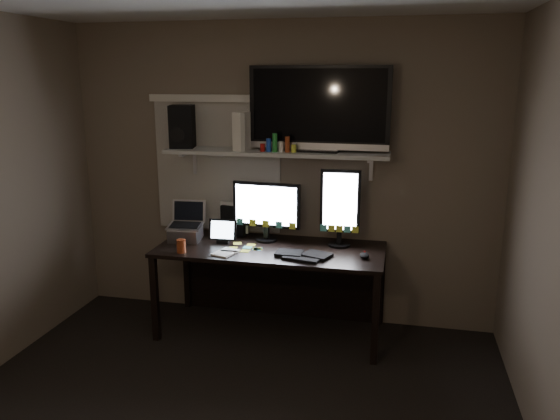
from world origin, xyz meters
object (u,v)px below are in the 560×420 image
(tv, at_px, (319,109))
(game_console, at_px, (245,131))
(monitor_portrait, at_px, (340,208))
(keyboard, at_px, (303,254))
(monitor_landscape, at_px, (266,211))
(laptop, at_px, (185,222))
(speaker, at_px, (182,126))
(desk, at_px, (274,263))
(mouse, at_px, (364,255))
(cup, at_px, (181,246))
(tablet, at_px, (223,231))

(tv, height_order, game_console, tv)
(monitor_portrait, height_order, keyboard, monitor_portrait)
(monitor_landscape, xyz_separation_m, laptop, (-0.65, -0.15, -0.09))
(laptop, distance_m, tv, 1.43)
(game_console, distance_m, speaker, 0.55)
(desk, relative_size, mouse, 16.41)
(keyboard, relative_size, laptop, 1.34)
(desk, height_order, cup, cup)
(laptop, xyz_separation_m, cup, (0.09, -0.30, -0.11))
(tv, xyz_separation_m, speaker, (-1.14, -0.00, -0.16))
(desk, relative_size, monitor_landscape, 3.14)
(desk, relative_size, keyboard, 4.24)
(monitor_landscape, xyz_separation_m, tablet, (-0.33, -0.14, -0.15))
(mouse, xyz_separation_m, laptop, (-1.48, 0.12, 0.14))
(cup, height_order, speaker, speaker)
(keyboard, bearing_deg, monitor_landscape, 149.18)
(mouse, relative_size, speaker, 0.32)
(desk, bearing_deg, game_console, 162.20)
(cup, distance_m, speaker, 1.02)
(tablet, height_order, laptop, laptop)
(monitor_portrait, distance_m, mouse, 0.45)
(mouse, xyz_separation_m, tablet, (-1.16, 0.14, 0.08))
(game_console, bearing_deg, monitor_landscape, 9.66)
(cup, relative_size, speaker, 0.30)
(desk, xyz_separation_m, game_console, (-0.25, 0.08, 1.08))
(mouse, bearing_deg, tv, 132.91)
(monitor_portrait, distance_m, game_console, 0.98)
(desk, xyz_separation_m, mouse, (0.75, -0.22, 0.20))
(monitor_landscape, relative_size, monitor_portrait, 0.91)
(cup, bearing_deg, tv, 26.95)
(monitor_portrait, xyz_separation_m, keyboard, (-0.24, -0.32, -0.30))
(desk, xyz_separation_m, tablet, (-0.41, -0.08, 0.28))
(monitor_landscape, bearing_deg, keyboard, -36.86)
(desk, bearing_deg, tablet, -168.73)
(speaker, bearing_deg, tablet, -37.81)
(tablet, relative_size, tv, 0.21)
(laptop, bearing_deg, keyboard, -14.98)
(monitor_landscape, bearing_deg, laptop, -161.64)
(monitor_landscape, height_order, tv, tv)
(desk, relative_size, game_console, 5.91)
(laptop, height_order, cup, laptop)
(desk, distance_m, tv, 1.31)
(laptop, bearing_deg, tv, 5.57)
(mouse, bearing_deg, laptop, 166.30)
(game_console, height_order, speaker, speaker)
(desk, bearing_deg, speaker, 172.61)
(monitor_landscape, xyz_separation_m, cup, (-0.57, -0.45, -0.20))
(monitor_landscape, height_order, speaker, speaker)
(mouse, height_order, tablet, tablet)
(desk, height_order, laptop, laptop)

